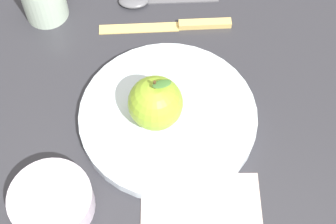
{
  "coord_description": "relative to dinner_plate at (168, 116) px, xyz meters",
  "views": [
    {
      "loc": [
        0.06,
        -0.38,
        0.61
      ],
      "look_at": [
        0.01,
        -0.03,
        0.02
      ],
      "focal_mm": 54.62,
      "sensor_mm": 36.0,
      "label": 1
    }
  ],
  "objects": [
    {
      "name": "dinner_plate",
      "position": [
        0.0,
        0.0,
        0.0
      ],
      "size": [
        0.25,
        0.25,
        0.02
      ],
      "color": "silver",
      "rests_on": "ground_plane"
    },
    {
      "name": "ground_plane",
      "position": [
        -0.01,
        0.03,
        -0.01
      ],
      "size": [
        2.4,
        2.4,
        0.0
      ],
      "primitive_type": "plane",
      "color": "#2D2D33"
    },
    {
      "name": "side_bowl",
      "position": [
        -0.12,
        -0.15,
        0.01
      ],
      "size": [
        0.1,
        0.1,
        0.04
      ],
      "color": "silver",
      "rests_on": "ground_plane"
    },
    {
      "name": "apple",
      "position": [
        -0.02,
        -0.01,
        0.04
      ],
      "size": [
        0.07,
        0.07,
        0.09
      ],
      "color": "#8CB22D",
      "rests_on": "dinner_plate"
    },
    {
      "name": "knife",
      "position": [
        -0.01,
        0.17,
        -0.01
      ],
      "size": [
        0.21,
        0.05,
        0.01
      ],
      "color": "#D8B766",
      "rests_on": "ground_plane"
    },
    {
      "name": "spoon",
      "position": [
        -0.07,
        0.21,
        -0.0
      ],
      "size": [
        0.16,
        0.05,
        0.01
      ],
      "color": "#59595E",
      "rests_on": "ground_plane"
    }
  ]
}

